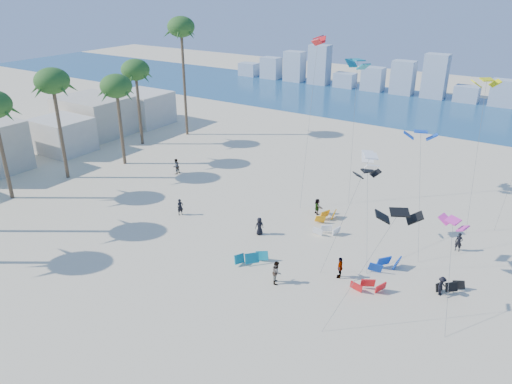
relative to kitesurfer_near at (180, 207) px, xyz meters
The scene contains 10 objects.
ground 16.81m from the kitesurfer_near, 69.80° to the right, with size 220.00×220.00×0.00m, color beige.
ocean 56.55m from the kitesurfer_near, 84.11° to the left, with size 220.00×220.00×0.00m, color navy.
kitesurfer_near is the anchor object (origin of this frame).
kitesurfer_mid 14.87m from the kitesurfer_near, 19.20° to the right, with size 0.90×0.70×1.86m, color gray.
kitesurfers_far 11.61m from the kitesurfer_near, 21.06° to the left, with size 33.63×10.75×1.89m.
grounded_kites 16.94m from the kitesurfer_near, ahead, with size 17.27×13.69×0.96m.
flying_kites 24.28m from the kitesurfer_near, 21.98° to the left, with size 29.92×26.15×18.10m.
palm_row 19.73m from the kitesurfer_near, behind, with size 9.26×44.80×16.86m.
beachfront_buildings 28.41m from the kitesurfer_near, 169.72° to the left, with size 11.50×43.00×6.00m.
distant_skyline 66.44m from the kitesurfer_near, 86.02° to the left, with size 85.00×3.00×8.40m.
Camera 1 is at (24.22, -16.59, 21.65)m, focal length 34.18 mm.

